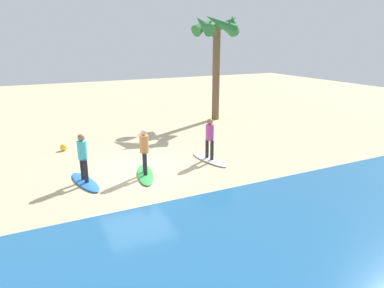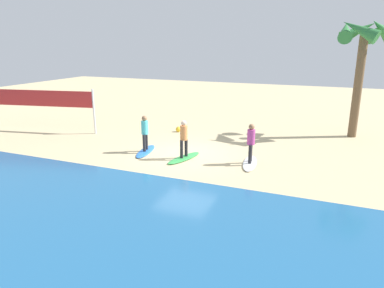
{
  "view_description": "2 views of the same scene",
  "coord_description": "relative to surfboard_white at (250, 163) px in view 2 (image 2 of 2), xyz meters",
  "views": [
    {
      "loc": [
        3.44,
        11.83,
        4.67
      ],
      "look_at": [
        -1.57,
        1.58,
        1.26
      ],
      "focal_mm": 32.67,
      "sensor_mm": 36.0,
      "label": 1
    },
    {
      "loc": [
        -6.15,
        14.16,
        4.92
      ],
      "look_at": [
        -0.56,
        0.58,
        0.71
      ],
      "focal_mm": 33.17,
      "sensor_mm": 36.0,
      "label": 2
    }
  ],
  "objects": [
    {
      "name": "ground_plane",
      "position": [
        3.03,
        -0.19,
        -0.04
      ],
      "size": [
        60.0,
        60.0,
        0.0
      ],
      "primitive_type": "plane",
      "color": "#CCB789"
    },
    {
      "name": "surfboard_white",
      "position": [
        0.0,
        0.0,
        0.0
      ],
      "size": [
        0.87,
        2.16,
        0.09
      ],
      "primitive_type": "ellipsoid",
      "rotation": [
        0.0,
        0.0,
        1.72
      ],
      "color": "white",
      "rests_on": "ground"
    },
    {
      "name": "surfer_white",
      "position": [
        0.0,
        0.0,
        0.99
      ],
      "size": [
        0.32,
        0.46,
        1.64
      ],
      "color": "#232328",
      "rests_on": "surfboard_white"
    },
    {
      "name": "surfboard_green",
      "position": [
        2.85,
        0.41,
        0.0
      ],
      "size": [
        1.07,
        2.17,
        0.09
      ],
      "primitive_type": "ellipsoid",
      "rotation": [
        0.0,
        0.0,
        1.32
      ],
      "color": "green",
      "rests_on": "ground"
    },
    {
      "name": "surfer_green",
      "position": [
        2.85,
        0.41,
        0.99
      ],
      "size": [
        0.32,
        0.45,
        1.64
      ],
      "color": "#232328",
      "rests_on": "surfboard_green"
    },
    {
      "name": "surfboard_blue",
      "position": [
        4.9,
        0.18,
        0.0
      ],
      "size": [
        0.95,
        2.17,
        0.09
      ],
      "primitive_type": "ellipsoid",
      "rotation": [
        0.0,
        0.0,
        1.76
      ],
      "color": "blue",
      "rests_on": "ground"
    },
    {
      "name": "surfer_blue",
      "position": [
        4.9,
        0.18,
        0.99
      ],
      "size": [
        0.32,
        0.45,
        1.64
      ],
      "color": "#232328",
      "rests_on": "surfboard_blue"
    },
    {
      "name": "volleyball_net",
      "position": [
        13.68,
        -0.96,
        1.74
      ],
      "size": [
        8.93,
        1.85,
        2.5
      ],
      "color": "silver",
      "rests_on": "ground"
    },
    {
      "name": "palm_tree",
      "position": [
        -4.05,
        -6.62,
        4.94
      ],
      "size": [
        2.88,
        3.03,
        6.23
      ],
      "color": "brown",
      "rests_on": "ground"
    },
    {
      "name": "beach_ball",
      "position": [
        5.11,
        -3.97,
        0.11
      ],
      "size": [
        0.3,
        0.3,
        0.3
      ],
      "primitive_type": "sphere",
      "color": "yellow",
      "rests_on": "ground"
    }
  ]
}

